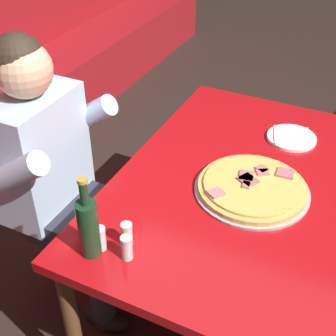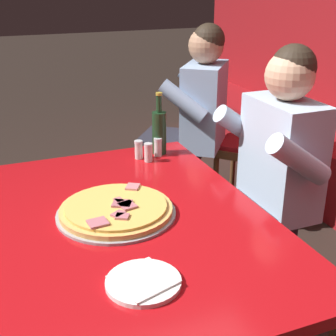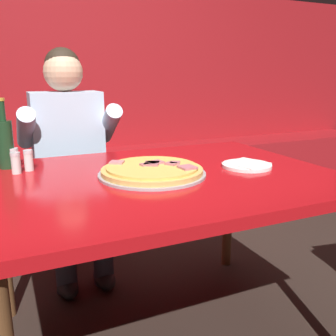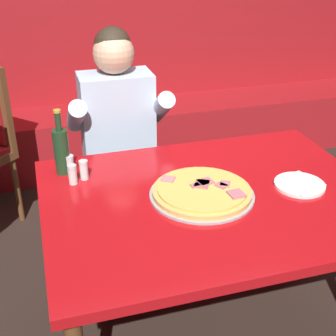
{
  "view_description": "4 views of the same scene",
  "coord_description": "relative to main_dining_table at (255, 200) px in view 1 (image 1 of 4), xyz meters",
  "views": [
    {
      "loc": [
        -1.38,
        -0.3,
        1.84
      ],
      "look_at": [
        -0.05,
        0.35,
        0.75
      ],
      "focal_mm": 50.0,
      "sensor_mm": 36.0,
      "label": 1
    },
    {
      "loc": [
        1.38,
        -0.37,
        1.54
      ],
      "look_at": [
        -0.22,
        0.27,
        0.82
      ],
      "focal_mm": 50.0,
      "sensor_mm": 36.0,
      "label": 2
    },
    {
      "loc": [
        -0.57,
        -1.31,
        1.14
      ],
      "look_at": [
        0.08,
        0.12,
        0.74
      ],
      "focal_mm": 40.0,
      "sensor_mm": 36.0,
      "label": 3
    },
    {
      "loc": [
        -0.63,
        -1.51,
        1.72
      ],
      "look_at": [
        -0.14,
        0.16,
        0.81
      ],
      "focal_mm": 50.0,
      "sensor_mm": 36.0,
      "label": 4
    }
  ],
  "objects": [
    {
      "name": "ground_plane",
      "position": [
        0.0,
        0.0,
        -0.68
      ],
      "size": [
        24.0,
        24.0,
        0.0
      ],
      "primitive_type": "plane",
      "color": "black"
    },
    {
      "name": "shaker_oregano",
      "position": [
        -0.53,
        0.35,
        0.11
      ],
      "size": [
        0.04,
        0.04,
        0.09
      ],
      "color": "silver",
      "rests_on": "main_dining_table"
    },
    {
      "name": "pizza",
      "position": [
        -0.04,
        0.01,
        0.09
      ],
      "size": [
        0.42,
        0.42,
        0.05
      ],
      "color": "#9E9EA3",
      "rests_on": "main_dining_table"
    },
    {
      "name": "shaker_black_pepper",
      "position": [
        -0.53,
        0.25,
        0.11
      ],
      "size": [
        0.04,
        0.04,
        0.09
      ],
      "color": "silver",
      "rests_on": "main_dining_table"
    },
    {
      "name": "main_dining_table",
      "position": [
        0.0,
        0.0,
        0.0
      ],
      "size": [
        1.35,
        1.02,
        0.75
      ],
      "color": "brown",
      "rests_on": "ground_plane"
    },
    {
      "name": "plate_white_paper",
      "position": [
        0.37,
        -0.04,
        0.08
      ],
      "size": [
        0.21,
        0.21,
        0.02
      ],
      "color": "white",
      "rests_on": "main_dining_table"
    },
    {
      "name": "shaker_red_pepper_flakes",
      "position": [
        -0.48,
        0.28,
        0.11
      ],
      "size": [
        0.04,
        0.04,
        0.09
      ],
      "color": "silver",
      "rests_on": "main_dining_table"
    },
    {
      "name": "diner_seated_blue_shirt",
      "position": [
        -0.23,
        0.74,
        0.03
      ],
      "size": [
        0.53,
        0.53,
        1.27
      ],
      "color": "black",
      "rests_on": "ground_plane"
    },
    {
      "name": "beer_bottle",
      "position": [
        -0.56,
        0.37,
        0.18
      ],
      "size": [
        0.07,
        0.07,
        0.29
      ],
      "color": "#19381E",
      "rests_on": "main_dining_table"
    }
  ]
}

